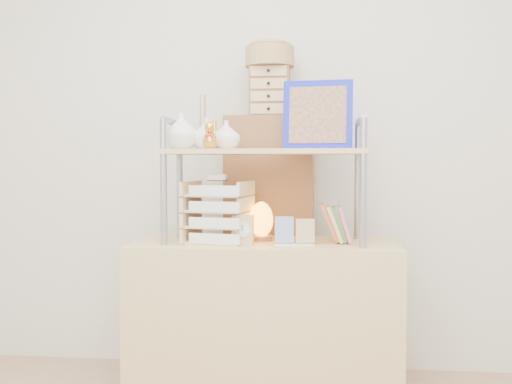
# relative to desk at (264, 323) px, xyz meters

# --- Properties ---
(desk) EXTENTS (1.20, 0.50, 0.75)m
(desk) POSITION_rel_desk_xyz_m (0.00, 0.00, 0.00)
(desk) COLOR tan
(desk) RESTS_ON ground
(cabinet) EXTENTS (0.46, 0.26, 1.35)m
(cabinet) POSITION_rel_desk_xyz_m (-0.00, 0.37, 0.30)
(cabinet) COLOR brown
(cabinet) RESTS_ON ground
(hutch) EXTENTS (0.91, 0.34, 0.75)m
(hutch) POSITION_rel_desk_xyz_m (-0.09, 0.01, 0.81)
(hutch) COLOR gray
(hutch) RESTS_ON desk
(letter_tray) EXTENTS (0.29, 0.28, 0.31)m
(letter_tray) POSITION_rel_desk_xyz_m (-0.21, -0.04, 0.50)
(letter_tray) COLOR tan
(letter_tray) RESTS_ON desk
(salt_lamp) EXTENTS (0.12, 0.11, 0.18)m
(salt_lamp) POSITION_rel_desk_xyz_m (-0.02, 0.04, 0.47)
(salt_lamp) COLOR brown
(salt_lamp) RESTS_ON desk
(desk_clock) EXTENTS (0.10, 0.05, 0.13)m
(desk_clock) POSITION_rel_desk_xyz_m (-0.09, -0.12, 0.44)
(desk_clock) COLOR tan
(desk_clock) RESTS_ON desk
(postcard_stand) EXTENTS (0.18, 0.06, 0.12)m
(postcard_stand) POSITION_rel_desk_xyz_m (0.14, -0.09, 0.41)
(postcard_stand) COLOR white
(postcard_stand) RESTS_ON desk
(drawer_chest) EXTENTS (0.20, 0.16, 0.25)m
(drawer_chest) POSITION_rel_desk_xyz_m (-0.00, 0.35, 1.10)
(drawer_chest) COLOR brown
(drawer_chest) RESTS_ON cabinet
(woven_basket) EXTENTS (0.25, 0.25, 0.10)m
(woven_basket) POSITION_rel_desk_xyz_m (-0.00, 0.35, 1.28)
(woven_basket) COLOR olive
(woven_basket) RESTS_ON drawer_chest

